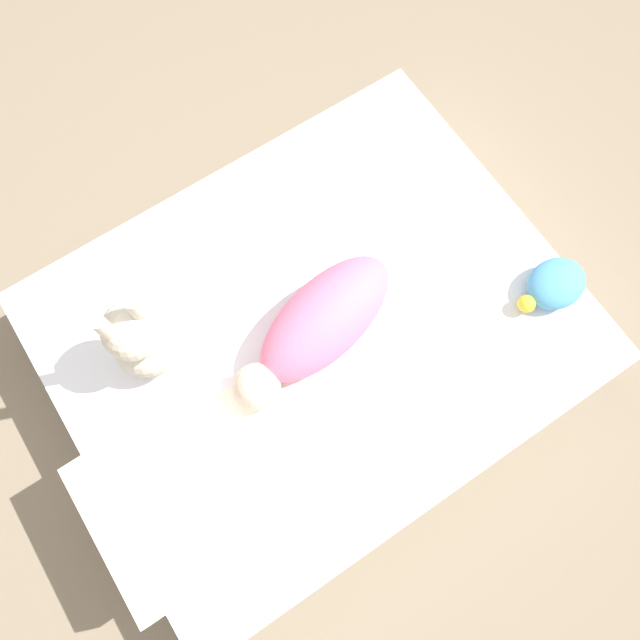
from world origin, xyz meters
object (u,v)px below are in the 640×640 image
(pillow, at_px, (175,500))
(turtle_plush, at_px, (555,285))
(bunny_plush, at_px, (141,339))
(swaddled_baby, at_px, (318,325))

(pillow, xyz_separation_m, turtle_plush, (-1.02, 0.07, 0.00))
(bunny_plush, distance_m, turtle_plush, 0.98)
(pillow, relative_size, turtle_plush, 2.02)
(swaddled_baby, bearing_deg, turtle_plush, 145.36)
(swaddled_baby, distance_m, turtle_plush, 0.59)
(swaddled_baby, xyz_separation_m, turtle_plush, (-0.54, 0.22, -0.04))
(swaddled_baby, bearing_deg, bunny_plush, -38.91)
(swaddled_baby, distance_m, bunny_plush, 0.40)
(turtle_plush, bearing_deg, pillow, -3.82)
(pillow, height_order, turtle_plush, turtle_plush)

